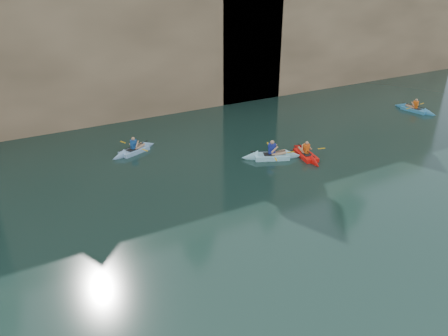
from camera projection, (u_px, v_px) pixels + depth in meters
cliff at (62, 16)px, 32.62m from camera, size 70.00×16.00×12.00m
cliff_slab_center at (118, 30)px, 27.77m from camera, size 24.00×2.40×11.40m
cliff_slab_east at (351, 24)px, 36.91m from camera, size 26.00×2.40×9.84m
sea_cave_center at (31, 108)px, 26.35m from camera, size 3.50×1.00×3.20m
sea_cave_east at (231, 72)px, 32.24m from camera, size 5.00×1.00×4.50m
kayaker_ltblue_near at (272, 156)px, 23.45m from camera, size 3.32×2.36×1.30m
kayaker_red_far at (306, 155)px, 23.65m from camera, size 2.21×3.15×1.13m
kayaker_ltblue_mid at (134, 150)px, 24.19m from camera, size 3.04×2.13×1.14m
kayaker_blue_east at (415, 109)px, 30.99m from camera, size 2.23×3.25×1.13m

